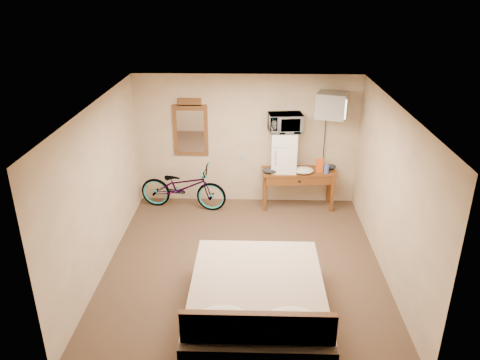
{
  "coord_description": "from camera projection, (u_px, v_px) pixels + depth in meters",
  "views": [
    {
      "loc": [
        0.12,
        -6.14,
        4.08
      ],
      "look_at": [
        -0.08,
        0.5,
        1.2
      ],
      "focal_mm": 35.0,
      "sensor_mm": 36.0,
      "label": 1
    }
  ],
  "objects": [
    {
      "name": "cloth_dark_a",
      "position": [
        270.0,
        170.0,
        8.66
      ],
      "size": [
        0.28,
        0.21,
        0.11
      ],
      "primitive_type": "ellipsoid",
      "color": "black",
      "rests_on": "desk"
    },
    {
      "name": "bed",
      "position": [
        257.0,
        305.0,
        5.89
      ],
      "size": [
        1.69,
        2.24,
        0.9
      ],
      "color": "brown",
      "rests_on": "floor"
    },
    {
      "name": "mini_fridge",
      "position": [
        284.0,
        151.0,
        8.66
      ],
      "size": [
        0.48,
        0.47,
        0.76
      ],
      "color": "white",
      "rests_on": "desk"
    },
    {
      "name": "cloth_cream",
      "position": [
        303.0,
        170.0,
        8.65
      ],
      "size": [
        0.38,
        0.29,
        0.12
      ],
      "primitive_type": "ellipsoid",
      "color": "silver",
      "rests_on": "desk"
    },
    {
      "name": "desk",
      "position": [
        298.0,
        177.0,
        8.82
      ],
      "size": [
        1.4,
        0.62,
        0.75
      ],
      "color": "brown",
      "rests_on": "floor"
    },
    {
      "name": "wall_mirror",
      "position": [
        191.0,
        128.0,
        8.79
      ],
      "size": [
        0.65,
        0.04,
        1.1
      ],
      "color": "brown",
      "rests_on": "room"
    },
    {
      "name": "room",
      "position": [
        244.0,
        191.0,
        6.76
      ],
      "size": [
        4.6,
        4.64,
        2.5
      ],
      "color": "#4E3A27",
      "rests_on": "ground"
    },
    {
      "name": "blue_cup",
      "position": [
        327.0,
        169.0,
        8.65
      ],
      "size": [
        0.09,
        0.09,
        0.15
      ],
      "primitive_type": "cylinder",
      "color": "blue",
      "rests_on": "desk"
    },
    {
      "name": "snack_bag",
      "position": [
        320.0,
        166.0,
        8.68
      ],
      "size": [
        0.14,
        0.1,
        0.25
      ],
      "primitive_type": "cube",
      "rotation": [
        0.0,
        0.0,
        0.19
      ],
      "color": "#F05515",
      "rests_on": "desk"
    },
    {
      "name": "bicycle",
      "position": [
        183.0,
        187.0,
        8.87
      ],
      "size": [
        1.73,
        0.82,
        0.88
      ],
      "primitive_type": "imported",
      "rotation": [
        0.0,
        0.0,
        1.43
      ],
      "color": "black",
      "rests_on": "floor"
    },
    {
      "name": "microwave",
      "position": [
        285.0,
        123.0,
        8.44
      ],
      "size": [
        0.64,
        0.48,
        0.33
      ],
      "primitive_type": "imported",
      "rotation": [
        0.0,
        0.0,
        0.12
      ],
      "color": "white",
      "rests_on": "mini_fridge"
    },
    {
      "name": "crt_television",
      "position": [
        332.0,
        105.0,
        8.28
      ],
      "size": [
        0.63,
        0.66,
        0.45
      ],
      "color": "black",
      "rests_on": "room"
    },
    {
      "name": "cloth_dark_b",
      "position": [
        331.0,
        167.0,
        8.84
      ],
      "size": [
        0.21,
        0.17,
        0.09
      ],
      "primitive_type": "ellipsoid",
      "color": "black",
      "rests_on": "desk"
    }
  ]
}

